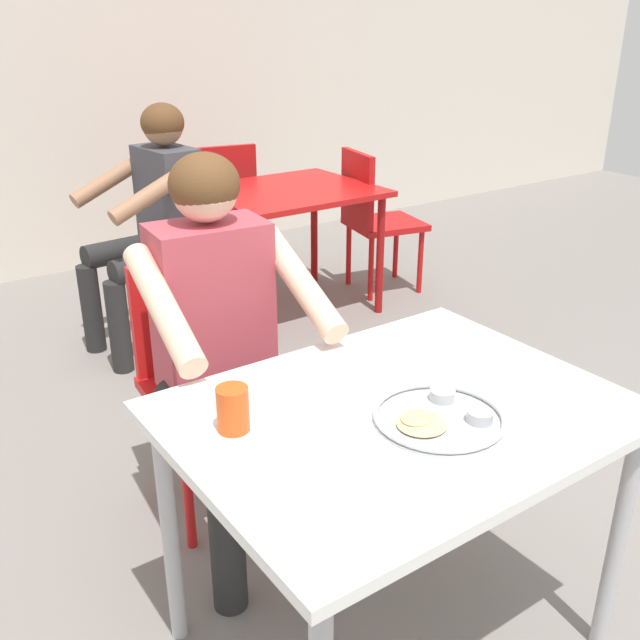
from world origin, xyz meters
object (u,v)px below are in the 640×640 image
diner_foreground (224,326)px  table_background_red (290,204)px  table_foreground (397,437)px  patron_background (153,208)px  chair_foreground (201,368)px  chair_red_far (224,203)px  chair_red_right (373,214)px  thali_tray (440,416)px  chair_red_left (197,248)px  drinking_cup (233,408)px

diner_foreground → table_background_red: bearing=51.6°
table_foreground → patron_background: patron_background is taller
chair_foreground → chair_red_far: (1.12, 1.96, -0.00)m
chair_red_right → thali_tray: bearing=-125.9°
chair_red_left → chair_red_right: bearing=0.5°
thali_tray → table_foreground: bearing=111.0°
table_background_red → chair_red_left: size_ratio=1.10×
table_foreground → diner_foreground: 0.66m
drinking_cup → chair_red_left: 2.19m
table_foreground → chair_foreground: 0.88m
diner_foreground → chair_red_left: bearing=67.4°
table_foreground → thali_tray: thali_tray is taller
thali_tray → table_background_red: thali_tray is taller
chair_red_far → table_foreground: bearing=-109.8°
table_background_red → chair_red_right: 0.59m
thali_tray → chair_red_right: chair_red_right is taller
drinking_cup → diner_foreground: size_ratio=0.09×
patron_background → table_background_red: bearing=0.7°
chair_red_right → patron_background: bearing=179.5°
chair_foreground → chair_red_left: chair_foreground is taller
chair_foreground → table_background_red: (1.18, 1.29, 0.12)m
diner_foreground → chair_red_left: size_ratio=1.51×
table_foreground → chair_red_right: (1.66, 2.14, -0.16)m
patron_background → chair_red_left: bearing=-6.2°
chair_foreground → patron_background: size_ratio=0.71×
chair_foreground → chair_red_right: (1.76, 1.27, -0.01)m
drinking_cup → chair_red_left: size_ratio=0.13×
table_foreground → chair_foreground: size_ratio=1.23×
patron_background → table_foreground: bearing=-97.6°
drinking_cup → chair_red_left: bearing=66.6°
thali_tray → drinking_cup: bearing=149.6°
diner_foreground → table_background_red: diner_foreground is taller
diner_foreground → chair_red_left: (0.61, 1.48, -0.25)m
table_background_red → patron_background: (-0.79, -0.01, 0.10)m
diner_foreground → chair_red_right: bearing=40.0°
diner_foreground → table_background_red: (1.20, 1.51, -0.11)m
thali_tray → chair_foreground: 1.00m
table_background_red → chair_red_far: chair_red_far is taller
drinking_cup → chair_red_right: bearing=44.7°
chair_foreground → table_foreground: bearing=-83.3°
table_background_red → chair_red_far: size_ratio=1.03×
thali_tray → diner_foreground: bearing=101.7°
thali_tray → chair_foreground: bearing=98.2°
table_foreground → patron_background: bearing=82.4°
chair_red_left → table_background_red: bearing=3.1°
thali_tray → chair_foreground: (-0.14, 0.96, -0.24)m
drinking_cup → thali_tray: bearing=-30.4°
drinking_cup → diner_foreground: diner_foreground is taller
drinking_cup → chair_red_right: size_ratio=0.12×
drinking_cup → chair_red_left: (0.86, 1.99, -0.30)m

